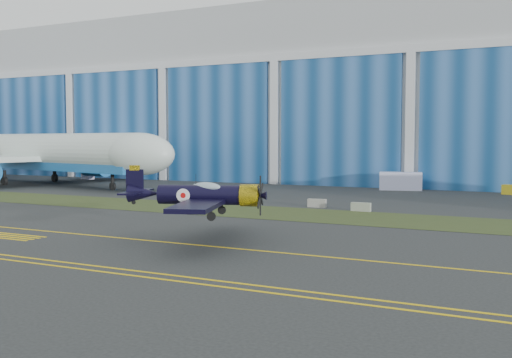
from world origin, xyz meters
The scene contains 14 objects.
ground centered at (0.00, 0.00, 0.00)m, with size 260.00×260.00×0.00m, color #2F3131.
grass_median centered at (0.00, 14.00, 0.02)m, with size 260.00×10.00×0.02m, color #475128.
hangar centered at (0.00, 71.79, 14.96)m, with size 220.00×45.70×30.00m.
taxiway_centreline centered at (0.00, -5.00, 0.01)m, with size 200.00×0.20×0.02m, color yellow.
edge_line_near centered at (0.00, -14.50, 0.01)m, with size 80.00×0.20×0.02m, color yellow.
edge_line_far centered at (0.00, -13.50, 0.01)m, with size 80.00×0.20×0.02m, color yellow.
hold_short_ladder centered at (-18.00, -8.10, 0.01)m, with size 6.00×2.40×0.02m, color yellow, non-canonical shape.
warbird centered at (-3.71, -3.43, 3.36)m, with size 15.33×16.85×4.14m.
jetliner centered at (-56.37, 32.02, 11.74)m, with size 77.74×69.88×23.47m.
shipping_container centered at (-0.70, 46.67, 1.29)m, with size 5.97×2.39×2.59m, color #CED1FC.
tug centered at (14.14, 46.14, 0.64)m, with size 2.21×1.38×1.29m, color yellow.
cart centered at (-57.56, 44.45, 0.66)m, with size 2.21×1.33×1.33m, color silver.
barrier_a centered at (-3.76, 20.52, 0.45)m, with size 2.00×0.60×0.90m, color gray.
barrier_b centered at (1.56, 19.02, 0.45)m, with size 2.00×0.60×0.90m, color #989F8A.
Camera 1 is at (18.92, -40.02, 7.33)m, focal length 42.00 mm.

